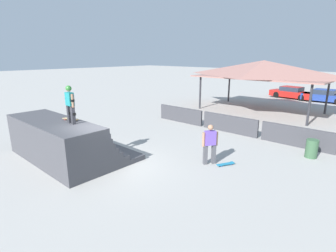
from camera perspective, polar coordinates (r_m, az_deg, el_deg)
name	(u,v)px	position (r m, az deg, el deg)	size (l,w,h in m)	color
ground_plane	(109,167)	(11.40, -12.71, -8.73)	(160.00, 160.00, 0.00)	#A3A09B
quarter_pipe_ramp	(62,142)	(12.65, -21.99, -3.20)	(5.62, 3.65, 1.83)	#424247
skater_on_deck	(70,102)	(11.30, -20.57, 4.92)	(0.66, 0.23, 1.55)	#2D2D33
skateboard_on_deck	(71,119)	(12.01, -20.38, 1.42)	(0.83, 0.39, 0.09)	red
bystander_walking	(210,142)	(11.27, 9.12, -3.54)	(0.50, 0.64, 1.75)	#4C4C51
skateboard_on_ground	(226,164)	(11.56, 12.52, -8.05)	(0.54, 0.81, 0.09)	blue
barrier_fence	(229,124)	(16.25, 13.21, 0.43)	(11.26, 0.12, 1.05)	#3D3D42
pavilion_shelter	(263,69)	(22.98, 20.00, 11.56)	(10.22, 5.89, 4.15)	#2D2D33
trash_bin	(312,149)	(13.67, 28.80, -4.33)	(0.52, 0.52, 0.85)	#385B3D
parked_car_red	(292,93)	(31.52, 25.38, 6.54)	(4.72, 2.42, 1.27)	red
parked_car_blue	(325,96)	(30.54, 31.02, 5.60)	(4.17, 1.78, 1.27)	navy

